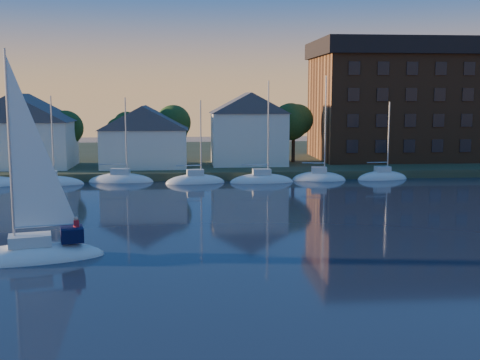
{
  "coord_description": "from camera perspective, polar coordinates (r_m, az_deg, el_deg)",
  "views": [
    {
      "loc": [
        -0.4,
        -22.98,
        10.37
      ],
      "look_at": [
        3.57,
        22.0,
        4.01
      ],
      "focal_mm": 45.0,
      "sensor_mm": 36.0,
      "label": 1
    }
  ],
  "objects": [
    {
      "name": "wooden_dock",
      "position": [
        75.7,
        -4.69,
        0.11
      ],
      "size": [
        120.0,
        3.0,
        1.0
      ],
      "primitive_type": "cube",
      "color": "brown",
      "rests_on": "ground"
    },
    {
      "name": "shoreline_land",
      "position": [
        98.53,
        -4.78,
        1.94
      ],
      "size": [
        160.0,
        50.0,
        2.0
      ],
      "primitive_type": "cube",
      "color": "#364025",
      "rests_on": "ground"
    },
    {
      "name": "clubhouse_centre",
      "position": [
        80.35,
        -9.05,
        4.18
      ],
      "size": [
        11.55,
        8.4,
        8.08
      ],
      "color": "silver",
      "rests_on": "shoreline_land"
    },
    {
      "name": "clubhouse_west",
      "position": [
        83.93,
        -20.01,
        4.5
      ],
      "size": [
        13.65,
        9.45,
        9.64
      ],
      "color": "silver",
      "rests_on": "shoreline_land"
    },
    {
      "name": "clubhouse_east",
      "position": [
        82.53,
        0.81,
        4.98
      ],
      "size": [
        10.5,
        8.4,
        9.8
      ],
      "color": "silver",
      "rests_on": "shoreline_land"
    },
    {
      "name": "hero_sailboat",
      "position": [
        40.62,
        -19.04,
        -6.36
      ],
      "size": [
        9.63,
        5.05,
        14.3
      ],
      "rotation": [
        0.0,
        0.0,
        3.38
      ],
      "color": "white",
      "rests_on": "ground"
    },
    {
      "name": "condo_block",
      "position": [
        94.42,
        16.46,
        7.34
      ],
      "size": [
        31.0,
        17.0,
        17.4
      ],
      "color": "brown",
      "rests_on": "shoreline_land"
    },
    {
      "name": "moored_fleet",
      "position": [
        73.11,
        -10.95,
        -0.21
      ],
      "size": [
        71.5,
        2.4,
        12.05
      ],
      "color": "white",
      "rests_on": "ground"
    },
    {
      "name": "tree_line",
      "position": [
        86.07,
        -3.46,
        5.87
      ],
      "size": [
        93.4,
        5.4,
        8.9
      ],
      "color": "#3C2A1B",
      "rests_on": "shoreline_land"
    },
    {
      "name": "ground",
      "position": [
        25.22,
        -3.84,
        -16.29
      ],
      "size": [
        260.0,
        260.0,
        0.0
      ],
      "primitive_type": "plane",
      "color": "black",
      "rests_on": "ground"
    }
  ]
}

